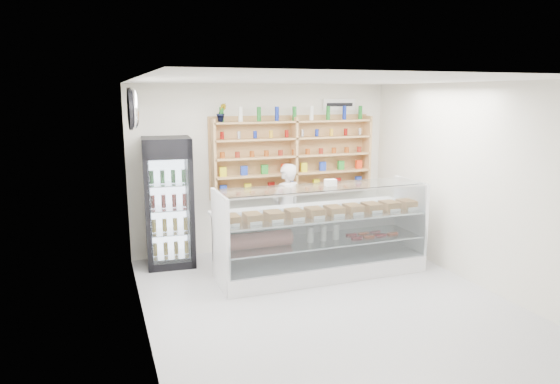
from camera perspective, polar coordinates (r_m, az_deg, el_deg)
name	(u,v)px	position (r m, az deg, el deg)	size (l,w,h in m)	color
room	(327,195)	(6.23, 5.35, -0.37)	(5.00, 5.00, 5.00)	#A3A4A8
display_counter	(321,250)	(7.45, 4.70, -6.65)	(3.08, 0.92, 1.34)	white
shop_worker	(286,210)	(8.19, 0.74, -2.05)	(0.56, 0.37, 1.53)	silver
drinks_cooler	(169,202)	(7.88, -12.59, -1.11)	(0.77, 0.75, 1.99)	black
wall_shelving	(294,156)	(8.52, 1.63, 4.13)	(2.84, 0.28, 1.33)	tan
potted_plant	(221,113)	(8.08, -6.70, 9.00)	(0.16, 0.13, 0.30)	#1E6626
security_mirror	(134,109)	(6.72, -16.36, 9.10)	(0.15, 0.50, 0.50)	silver
wall_sign	(339,105)	(8.94, 6.79, 9.89)	(0.62, 0.03, 0.20)	white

